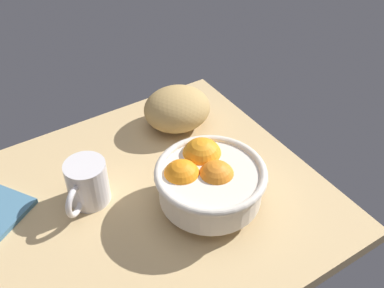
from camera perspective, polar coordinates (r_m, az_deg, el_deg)
name	(u,v)px	position (r cm, az deg, el deg)	size (l,w,h in cm)	color
ground_plane	(120,218)	(95.16, -8.95, -9.10)	(83.78, 64.80, 3.00)	tan
fruit_bowl	(207,179)	(90.16, 1.92, -4.37)	(21.90, 21.90, 11.84)	silver
bread_loaf	(177,109)	(111.02, -1.86, 4.41)	(16.23, 14.56, 9.89)	tan
mug	(87,183)	(94.33, -12.94, -4.80)	(11.03, 10.37, 9.49)	silver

